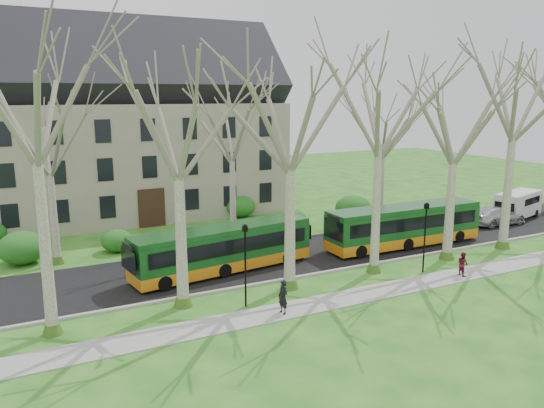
{
  "coord_description": "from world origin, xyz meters",
  "views": [
    {
      "loc": [
        -16.47,
        -24.64,
        10.75
      ],
      "look_at": [
        -2.45,
        3.0,
        4.35
      ],
      "focal_mm": 35.0,
      "sensor_mm": 36.0,
      "label": 1
    }
  ],
  "objects": [
    {
      "name": "ground",
      "position": [
        0.0,
        0.0,
        0.0
      ],
      "size": [
        120.0,
        120.0,
        0.0
      ],
      "primitive_type": "plane",
      "color": "#215E1A",
      "rests_on": "ground"
    },
    {
      "name": "hedges",
      "position": [
        -4.67,
        14.0,
        1.0
      ],
      "size": [
        30.6,
        8.6,
        2.0
      ],
      "color": "#164D18",
      "rests_on": "ground"
    },
    {
      "name": "road",
      "position": [
        0.0,
        5.5,
        0.03
      ],
      "size": [
        80.0,
        8.0,
        0.06
      ],
      "primitive_type": "cube",
      "color": "black",
      "rests_on": "ground"
    },
    {
      "name": "tree_row_verge",
      "position": [
        0.0,
        0.3,
        7.0
      ],
      "size": [
        49.0,
        7.0,
        14.0
      ],
      "color": "gray",
      "rests_on": "ground"
    },
    {
      "name": "building",
      "position": [
        -6.0,
        24.0,
        8.07
      ],
      "size": [
        26.5,
        12.2,
        16.0
      ],
      "color": "gray",
      "rests_on": "ground"
    },
    {
      "name": "pedestrian_a",
      "position": [
        -4.77,
        -2.79,
        0.91
      ],
      "size": [
        0.52,
        0.69,
        1.71
      ],
      "primitive_type": "imported",
      "rotation": [
        0.0,
        0.0,
        -1.37
      ],
      "color": "black",
      "rests_on": "sidewalk"
    },
    {
      "name": "curb",
      "position": [
        0.0,
        1.5,
        0.07
      ],
      "size": [
        80.0,
        0.25,
        0.14
      ],
      "primitive_type": "cube",
      "color": "#A5A39E",
      "rests_on": "ground"
    },
    {
      "name": "sidewalk",
      "position": [
        0.0,
        -2.5,
        0.03
      ],
      "size": [
        70.0,
        2.0,
        0.06
      ],
      "primitive_type": "cube",
      "color": "gray",
      "rests_on": "ground"
    },
    {
      "name": "lamp_row",
      "position": [
        -0.0,
        -1.0,
        2.57
      ],
      "size": [
        36.22,
        0.22,
        4.3
      ],
      "color": "black",
      "rests_on": "ground"
    },
    {
      "name": "pedestrian_b",
      "position": [
        7.54,
        -2.68,
        0.79
      ],
      "size": [
        0.58,
        0.73,
        1.45
      ],
      "primitive_type": "imported",
      "rotation": [
        0.0,
        0.0,
        1.53
      ],
      "color": "#5A1424",
      "rests_on": "sidewalk"
    },
    {
      "name": "van_a",
      "position": [
        23.4,
        6.14,
        1.24
      ],
      "size": [
        5.73,
        3.34,
        2.36
      ],
      "primitive_type": null,
      "rotation": [
        0.0,
        0.0,
        0.27
      ],
      "color": "silver",
      "rests_on": "road"
    },
    {
      "name": "tree_row_far",
      "position": [
        -1.33,
        11.0,
        6.0
      ],
      "size": [
        33.0,
        7.0,
        12.0
      ],
      "color": "gray",
      "rests_on": "ground"
    },
    {
      "name": "bus_follow",
      "position": [
        8.71,
        3.98,
        1.57
      ],
      "size": [
        12.07,
        2.66,
        3.01
      ],
      "primitive_type": null,
      "rotation": [
        0.0,
        0.0,
        -0.01
      ],
      "color": "#14481B",
      "rests_on": "road"
    },
    {
      "name": "bus_lead",
      "position": [
        -4.97,
        4.62,
        1.51
      ],
      "size": [
        11.79,
        3.95,
        2.89
      ],
      "primitive_type": null,
      "rotation": [
        0.0,
        0.0,
        0.14
      ],
      "color": "#14481B",
      "rests_on": "road"
    },
    {
      "name": "sedan",
      "position": [
        19.9,
        5.42,
        0.83
      ],
      "size": [
        5.36,
        2.31,
        1.54
      ],
      "primitive_type": "imported",
      "rotation": [
        0.0,
        0.0,
        1.54
      ],
      "color": "#BBBAC0",
      "rests_on": "road"
    }
  ]
}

